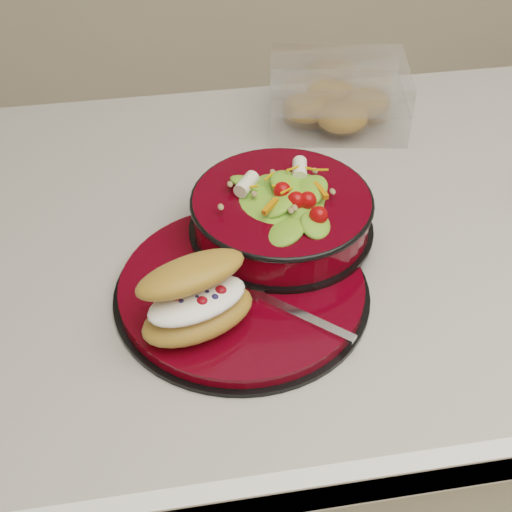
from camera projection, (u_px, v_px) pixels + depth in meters
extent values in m
cube|color=silver|center=(398.00, 419.00, 1.26)|extent=(1.16, 0.66, 0.86)
cube|color=beige|center=(443.00, 221.00, 0.96)|extent=(1.24, 0.74, 0.04)
cylinder|color=black|center=(242.00, 293.00, 0.82)|extent=(0.30, 0.30, 0.01)
cylinder|color=#50020A|center=(242.00, 287.00, 0.82)|extent=(0.28, 0.28, 0.01)
torus|color=black|center=(252.00, 289.00, 0.81)|extent=(0.16, 0.16, 0.01)
cylinder|color=black|center=(281.00, 228.00, 0.88)|extent=(0.23, 0.23, 0.01)
cylinder|color=#50020A|center=(281.00, 212.00, 0.86)|extent=(0.21, 0.21, 0.04)
torus|color=black|center=(282.00, 200.00, 0.85)|extent=(0.22, 0.22, 0.01)
ellipsoid|color=#548826|center=(282.00, 203.00, 0.85)|extent=(0.18, 0.18, 0.07)
sphere|color=red|center=(320.00, 171.00, 0.83)|extent=(0.02, 0.02, 0.02)
sphere|color=red|center=(276.00, 153.00, 0.86)|extent=(0.02, 0.02, 0.02)
sphere|color=red|center=(245.00, 178.00, 0.82)|extent=(0.02, 0.02, 0.02)
sphere|color=red|center=(290.00, 197.00, 0.79)|extent=(0.02, 0.02, 0.02)
cylinder|color=silver|center=(300.00, 154.00, 0.86)|extent=(0.03, 0.04, 0.02)
cylinder|color=silver|center=(246.00, 169.00, 0.84)|extent=(0.04, 0.03, 0.02)
cube|color=orange|center=(270.00, 190.00, 0.80)|extent=(0.03, 0.03, 0.01)
cube|color=orange|center=(322.00, 175.00, 0.82)|extent=(0.03, 0.02, 0.01)
ellipsoid|color=#AC7B34|center=(198.00, 315.00, 0.75)|extent=(0.14, 0.11, 0.03)
ellipsoid|color=white|center=(197.00, 301.00, 0.74)|extent=(0.12, 0.09, 0.02)
ellipsoid|color=#AC7B34|center=(194.00, 274.00, 0.74)|extent=(0.14, 0.10, 0.03)
sphere|color=#A30B13|center=(177.00, 299.00, 0.73)|extent=(0.01, 0.01, 0.01)
sphere|color=#A30B13|center=(202.00, 302.00, 0.73)|extent=(0.01, 0.01, 0.01)
sphere|color=#A30B13|center=(221.00, 291.00, 0.74)|extent=(0.01, 0.01, 0.01)
sphere|color=#191947|center=(189.00, 294.00, 0.74)|extent=(0.01, 0.01, 0.01)
sphere|color=#191947|center=(207.00, 294.00, 0.74)|extent=(0.01, 0.01, 0.01)
sphere|color=#191947|center=(197.00, 299.00, 0.73)|extent=(0.01, 0.01, 0.01)
sphere|color=#191947|center=(215.00, 298.00, 0.73)|extent=(0.01, 0.01, 0.01)
sphere|color=#191947|center=(182.00, 303.00, 0.73)|extent=(0.01, 0.01, 0.01)
sphere|color=#191947|center=(210.00, 289.00, 0.74)|extent=(0.01, 0.01, 0.01)
cube|color=silver|center=(304.00, 317.00, 0.77)|extent=(0.10, 0.09, 0.00)
cube|color=silver|center=(247.00, 290.00, 0.80)|extent=(0.04, 0.04, 0.00)
cube|color=white|center=(336.00, 108.00, 1.10)|extent=(0.23, 0.18, 0.05)
cube|color=white|center=(339.00, 80.00, 1.06)|extent=(0.23, 0.18, 0.04)
ellipsoid|color=#AC7B34|center=(307.00, 108.00, 1.09)|extent=(0.08, 0.06, 0.04)
ellipsoid|color=#AC7B34|center=(366.00, 103.00, 1.10)|extent=(0.08, 0.06, 0.04)
ellipsoid|color=#AC7B34|center=(331.00, 94.00, 1.12)|extent=(0.08, 0.06, 0.04)
ellipsoid|color=#AC7B34|center=(343.00, 118.00, 1.07)|extent=(0.08, 0.06, 0.04)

